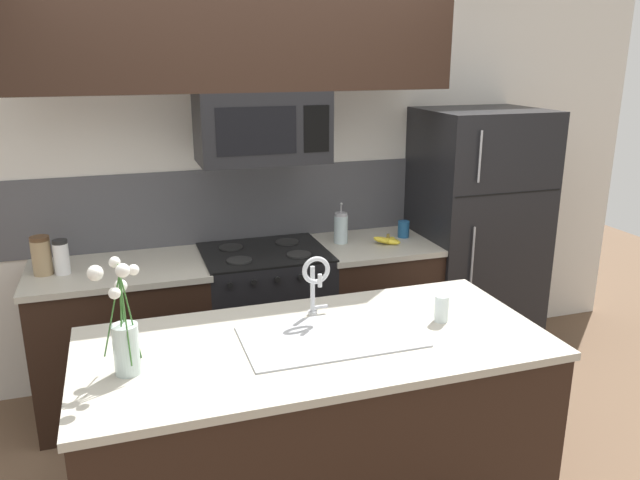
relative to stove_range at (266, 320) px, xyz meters
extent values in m
plane|color=brown|center=(0.00, -0.90, -0.46)|extent=(10.00, 10.00, 0.00)
cube|color=silver|center=(0.30, 0.38, 0.84)|extent=(5.20, 0.10, 2.60)
cube|color=#4C4C51|center=(0.00, 0.32, 0.69)|extent=(3.43, 0.01, 0.48)
cube|color=black|center=(-0.87, 0.00, -0.02)|extent=(0.98, 0.62, 0.88)
cube|color=#B2AD9E|center=(-0.87, 0.00, 0.43)|extent=(1.01, 0.65, 0.03)
cube|color=black|center=(0.74, 0.00, -0.02)|extent=(0.71, 0.62, 0.88)
cube|color=#B2AD9E|center=(0.74, 0.00, 0.43)|extent=(0.74, 0.65, 0.03)
cube|color=black|center=(0.00, 0.00, -0.01)|extent=(0.76, 0.62, 0.91)
cube|color=black|center=(0.00, 0.00, 0.45)|extent=(0.76, 0.62, 0.01)
cylinder|color=black|center=(-0.18, -0.14, 0.46)|extent=(0.15, 0.15, 0.01)
cylinder|color=black|center=(0.18, -0.14, 0.46)|extent=(0.15, 0.15, 0.01)
cylinder|color=black|center=(-0.18, 0.14, 0.46)|extent=(0.15, 0.15, 0.01)
cylinder|color=black|center=(0.18, 0.14, 0.46)|extent=(0.15, 0.15, 0.01)
cylinder|color=black|center=(-0.27, -0.32, 0.39)|extent=(0.03, 0.02, 0.03)
cylinder|color=black|center=(-0.14, -0.32, 0.39)|extent=(0.03, 0.02, 0.03)
cylinder|color=black|center=(0.00, -0.32, 0.39)|extent=(0.03, 0.02, 0.03)
cylinder|color=black|center=(0.14, -0.32, 0.39)|extent=(0.03, 0.02, 0.03)
cylinder|color=black|center=(0.27, -0.32, 0.39)|extent=(0.03, 0.02, 0.03)
cube|color=black|center=(0.00, -0.02, 1.22)|extent=(0.74, 0.40, 0.41)
cube|color=black|center=(-0.07, -0.22, 1.22)|extent=(0.45, 0.00, 0.26)
cube|color=black|center=(0.27, -0.22, 1.22)|extent=(0.15, 0.00, 0.26)
cube|color=black|center=(-0.13, -0.05, 1.73)|extent=(2.45, 0.34, 0.60)
cube|color=black|center=(1.49, 0.02, 0.41)|extent=(0.79, 0.72, 1.74)
cube|color=black|center=(1.49, -0.34, 0.79)|extent=(0.76, 0.00, 0.01)
cylinder|color=#99999E|center=(1.25, -0.36, 1.04)|extent=(0.01, 0.01, 0.31)
cylinder|color=#99999E|center=(1.25, -0.36, 0.27)|extent=(0.01, 0.01, 0.66)
cylinder|color=#997F5B|center=(-1.26, 0.01, 0.55)|extent=(0.11, 0.11, 0.20)
cylinder|color=#4C331E|center=(-1.26, 0.01, 0.66)|extent=(0.10, 0.10, 0.02)
cylinder|color=silver|center=(-1.15, -0.01, 0.54)|extent=(0.08, 0.08, 0.18)
cylinder|color=black|center=(-1.15, -0.01, 0.63)|extent=(0.08, 0.08, 0.02)
ellipsoid|color=yellow|center=(0.79, -0.07, 0.47)|extent=(0.16, 0.14, 0.05)
ellipsoid|color=yellow|center=(0.80, -0.05, 0.47)|extent=(0.17, 0.10, 0.07)
ellipsoid|color=yellow|center=(0.80, -0.07, 0.47)|extent=(0.18, 0.06, 0.06)
ellipsoid|color=yellow|center=(0.81, -0.05, 0.47)|extent=(0.18, 0.05, 0.07)
ellipsoid|color=yellow|center=(0.81, -0.07, 0.47)|extent=(0.17, 0.11, 0.07)
ellipsoid|color=yellow|center=(0.82, -0.05, 0.47)|extent=(0.15, 0.14, 0.06)
cylinder|color=brown|center=(0.80, -0.06, 0.50)|extent=(0.02, 0.02, 0.03)
cylinder|color=silver|center=(0.52, 0.06, 0.54)|extent=(0.09, 0.09, 0.18)
cylinder|color=#A3A3AA|center=(0.52, 0.06, 0.64)|extent=(0.08, 0.08, 0.02)
cylinder|color=#A3A3AA|center=(0.52, 0.06, 0.67)|extent=(0.01, 0.01, 0.05)
sphere|color=#A3A3AA|center=(0.52, 0.06, 0.71)|extent=(0.02, 0.02, 0.02)
cylinder|color=#1E5184|center=(0.97, 0.05, 0.50)|extent=(0.08, 0.08, 0.11)
cube|color=black|center=(-0.07, -1.25, -0.02)|extent=(1.98, 0.89, 0.88)
cube|color=#B2AD9E|center=(-0.07, -1.25, 0.43)|extent=(2.01, 0.92, 0.03)
cube|color=#ADAFB5|center=(0.00, -1.25, 0.45)|extent=(0.76, 0.44, 0.01)
cube|color=#ADAFB5|center=(-0.17, -1.25, 0.37)|extent=(0.30, 0.33, 0.15)
cube|color=#ADAFB5|center=(0.18, -1.25, 0.37)|extent=(0.30, 0.33, 0.15)
cylinder|color=#B7BABF|center=(0.00, -0.99, 0.46)|extent=(0.04, 0.04, 0.02)
cylinder|color=#B7BABF|center=(0.00, -0.99, 0.58)|extent=(0.02, 0.02, 0.22)
torus|color=#B7BABF|center=(0.00, -1.04, 0.69)|extent=(0.13, 0.02, 0.13)
cylinder|color=#B7BABF|center=(0.00, -1.10, 0.66)|extent=(0.02, 0.02, 0.06)
cube|color=#B7BABF|center=(0.04, -0.99, 0.48)|extent=(0.07, 0.01, 0.01)
cylinder|color=silver|center=(0.54, -1.24, 0.51)|extent=(0.07, 0.07, 0.12)
cylinder|color=silver|center=(-0.84, -1.30, 0.55)|extent=(0.10, 0.10, 0.20)
cylinder|color=silver|center=(-0.84, -1.30, 0.48)|extent=(0.09, 0.09, 0.06)
cylinder|color=#386B2D|center=(-0.88, -1.28, 0.68)|extent=(0.09, 0.04, 0.34)
sphere|color=white|center=(-0.93, -1.27, 0.85)|extent=(0.06, 0.06, 0.06)
cylinder|color=#386B2D|center=(-0.84, -1.27, 0.65)|extent=(0.01, 0.07, 0.27)
sphere|color=white|center=(-0.84, -1.24, 0.78)|extent=(0.05, 0.05, 0.05)
cylinder|color=#386B2D|center=(-0.82, -1.31, 0.69)|extent=(0.06, 0.02, 0.36)
sphere|color=white|center=(-0.79, -1.31, 0.87)|extent=(0.04, 0.04, 0.04)
cylinder|color=#386B2D|center=(-0.84, -1.34, 0.70)|extent=(0.02, 0.08, 0.38)
sphere|color=white|center=(-0.83, -1.37, 0.89)|extent=(0.05, 0.05, 0.05)
cylinder|color=#386B2D|center=(-0.85, -1.31, 0.65)|extent=(0.03, 0.03, 0.28)
sphere|color=white|center=(-0.86, -1.32, 0.79)|extent=(0.05, 0.05, 0.05)
cylinder|color=#386B2D|center=(-0.85, -1.29, 0.70)|extent=(0.02, 0.03, 0.38)
sphere|color=white|center=(-0.86, -1.27, 0.89)|extent=(0.04, 0.04, 0.04)
camera|label=1|loc=(-0.81, -3.58, 1.63)|focal=35.00mm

